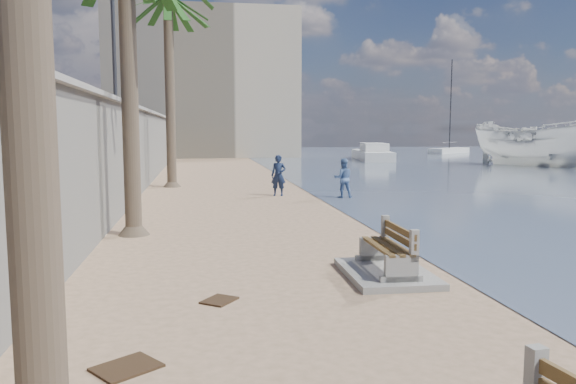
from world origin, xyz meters
TOP-DOWN VIEW (x-y plane):
  - ground_plane at (0.00, 0.00)m, footprint 140.00×140.00m
  - seawall at (-5.20, 20.00)m, footprint 0.45×70.00m
  - wall_cap at (-5.20, 20.00)m, footprint 0.80×70.00m
  - end_building at (-2.00, 52.00)m, footprint 18.00×12.00m
  - bench_far at (0.78, 3.52)m, footprint 1.53×2.21m
  - palm_back at (-3.85, 20.51)m, footprint 5.00×5.00m
  - person_a at (0.59, 16.26)m, footprint 0.81×0.67m
  - person_b at (3.00, 15.19)m, footprint 0.88×0.71m
  - boat_cruiser at (21.66, 31.04)m, footprint 5.27×5.31m
  - yacht_near at (24.88, 34.05)m, footprint 5.88×9.70m
  - yacht_far at (12.49, 41.42)m, footprint 3.82×9.21m
  - sailboat_west at (25.00, 52.75)m, footprint 6.29×5.52m
  - debris_b at (-3.45, 0.13)m, footprint 0.87×0.84m
  - debris_d at (-2.32, 2.48)m, footprint 0.65×0.67m

SIDE VIEW (x-z plane):
  - ground_plane at x=0.00m, z-range 0.00..0.00m
  - debris_b at x=-3.45m, z-range 0.00..0.03m
  - debris_d at x=-2.32m, z-range 0.00..0.03m
  - sailboat_west at x=25.00m, z-range -4.84..5.52m
  - yacht_near at x=24.88m, z-range -0.40..1.10m
  - yacht_far at x=12.49m, z-range -0.40..1.10m
  - bench_far at x=0.78m, z-range -0.06..0.86m
  - person_b at x=3.00m, z-range 0.00..1.71m
  - person_a at x=0.59m, z-range 0.00..1.91m
  - seawall at x=-5.20m, z-range 0.00..3.50m
  - boat_cruiser at x=21.66m, z-range -0.40..4.09m
  - wall_cap at x=-5.20m, z-range 3.49..3.61m
  - end_building at x=-2.00m, z-range 0.00..14.00m
  - palm_back at x=-3.85m, z-range 3.73..13.30m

